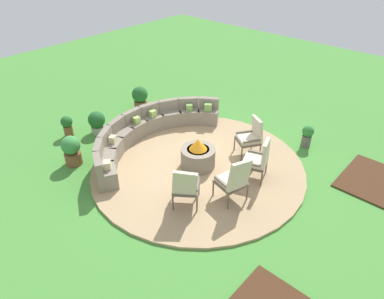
% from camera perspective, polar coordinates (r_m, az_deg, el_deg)
% --- Properties ---
extents(ground_plane, '(24.00, 24.00, 0.00)m').
position_cam_1_polar(ground_plane, '(8.80, 0.97, -2.93)').
color(ground_plane, '#478C38').
extents(patio_circle, '(5.28, 5.28, 0.06)m').
position_cam_1_polar(patio_circle, '(8.78, 0.97, -2.77)').
color(patio_circle, tan).
rests_on(patio_circle, ground_plane).
extents(mulch_bed_right, '(1.71, 1.50, 0.04)m').
position_cam_1_polar(mulch_bed_right, '(9.39, 27.82, -4.66)').
color(mulch_bed_right, '#472B19').
rests_on(mulch_bed_right, ground_plane).
extents(fire_pit, '(0.85, 0.85, 0.77)m').
position_cam_1_polar(fire_pit, '(8.59, 0.99, -0.97)').
color(fire_pit, gray).
rests_on(fire_pit, patio_circle).
extents(curved_stone_bench, '(4.50, 1.75, 0.76)m').
position_cam_1_polar(curved_stone_bench, '(9.64, -7.28, 2.89)').
color(curved_stone_bench, gray).
rests_on(curved_stone_bench, patio_circle).
extents(lounge_chair_front_left, '(0.78, 0.79, 1.03)m').
position_cam_1_polar(lounge_chair_front_left, '(7.30, -1.04, -5.85)').
color(lounge_chair_front_left, brown).
rests_on(lounge_chair_front_left, patio_circle).
extents(lounge_chair_front_right, '(0.70, 0.69, 1.12)m').
position_cam_1_polar(lounge_chair_front_right, '(7.46, 6.84, -4.87)').
color(lounge_chair_front_right, brown).
rests_on(lounge_chair_front_right, patio_circle).
extents(lounge_chair_back_left, '(0.73, 0.72, 1.05)m').
position_cam_1_polar(lounge_chair_back_left, '(8.20, 10.78, -1.47)').
color(lounge_chair_back_left, brown).
rests_on(lounge_chair_back_left, patio_circle).
extents(lounge_chair_back_right, '(0.75, 0.76, 1.04)m').
position_cam_1_polar(lounge_chair_back_right, '(9.04, 9.64, 2.22)').
color(lounge_chair_back_right, brown).
rests_on(lounge_chair_back_right, patio_circle).
extents(potted_plant_0, '(0.33, 0.33, 0.62)m').
position_cam_1_polar(potted_plant_0, '(10.52, -19.65, 3.79)').
color(potted_plant_0, brown).
rests_on(potted_plant_0, ground_plane).
extents(potted_plant_1, '(0.31, 0.31, 0.62)m').
position_cam_1_polar(potted_plant_1, '(9.94, 18.26, 2.25)').
color(potted_plant_1, '#605B56').
rests_on(potted_plant_1, ground_plane).
extents(potted_plant_2, '(0.47, 0.47, 0.79)m').
position_cam_1_polar(potted_plant_2, '(9.21, -19.02, -0.03)').
color(potted_plant_2, brown).
rests_on(potted_plant_2, ground_plane).
extents(potted_plant_3, '(0.51, 0.51, 0.75)m').
position_cam_1_polar(potted_plant_3, '(11.56, -8.46, 8.43)').
color(potted_plant_3, brown).
rests_on(potted_plant_3, ground_plane).
extents(potted_plant_4, '(0.48, 0.48, 0.66)m').
position_cam_1_polar(potted_plant_4, '(10.43, -15.23, 4.39)').
color(potted_plant_4, '#A89E8E').
rests_on(potted_plant_4, ground_plane).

